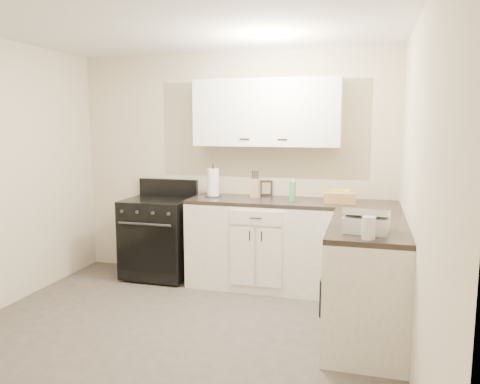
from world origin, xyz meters
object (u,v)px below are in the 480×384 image
(paper_towel, at_px, (213,183))
(countertop_grill, at_px, (367,224))
(knife_block, at_px, (255,188))
(wicker_basket, at_px, (340,197))
(stove, at_px, (159,237))

(paper_towel, height_order, countertop_grill, paper_towel)
(paper_towel, distance_m, countertop_grill, 2.08)
(knife_block, height_order, paper_towel, paper_towel)
(countertop_grill, bearing_deg, wicker_basket, 109.39)
(wicker_basket, bearing_deg, knife_block, 175.02)
(knife_block, relative_size, countertop_grill, 0.65)
(stove, height_order, paper_towel, paper_towel)
(paper_towel, bearing_deg, stove, -174.08)
(stove, xyz_separation_m, knife_block, (1.09, 0.11, 0.58))
(stove, xyz_separation_m, countertop_grill, (2.25, -1.24, 0.54))
(paper_towel, xyz_separation_m, wicker_basket, (1.35, -0.03, -0.10))
(stove, height_order, knife_block, knife_block)
(knife_block, bearing_deg, stove, -168.45)
(knife_block, bearing_deg, wicker_basket, 0.75)
(countertop_grill, bearing_deg, stove, 158.59)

